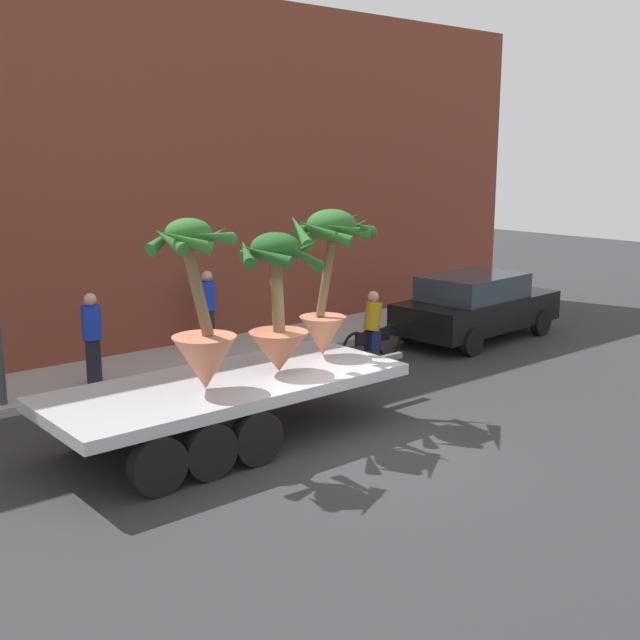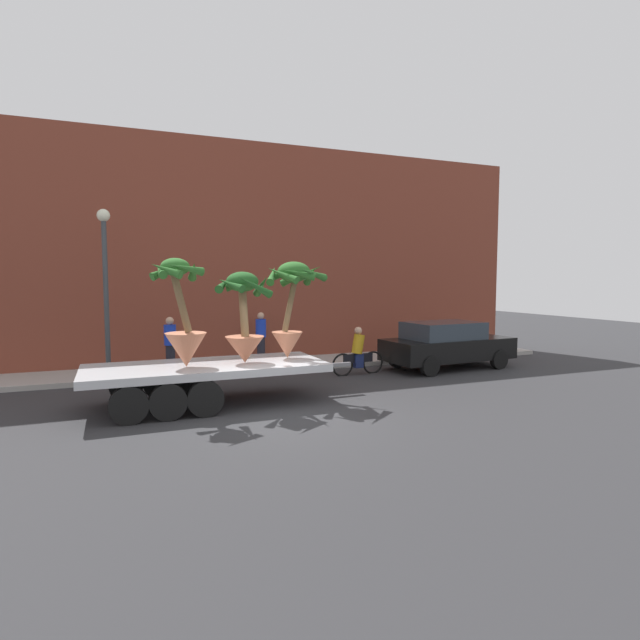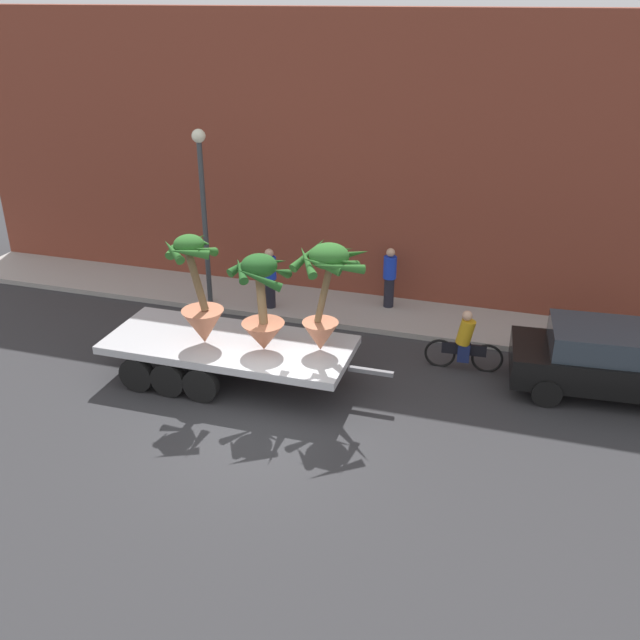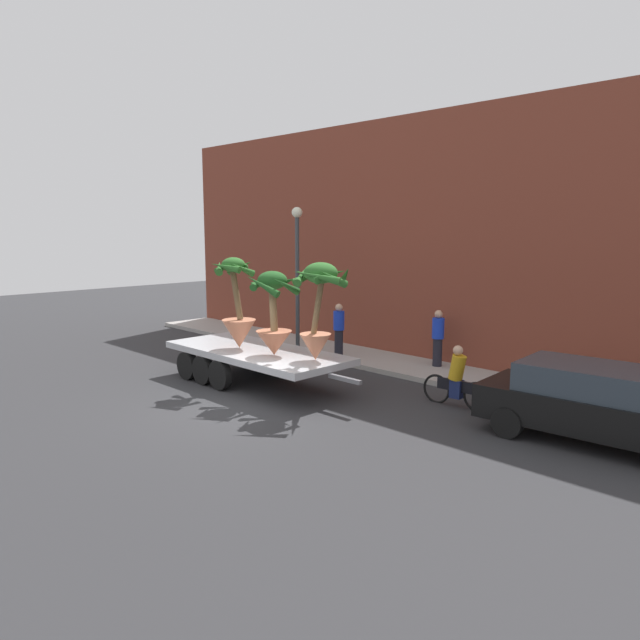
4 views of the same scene
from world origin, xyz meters
name	(u,v)px [view 4 (image 4 of 4)]	position (x,y,z in m)	size (l,w,h in m)	color
ground_plane	(239,408)	(0.00, 0.00, 0.00)	(60.00, 60.00, 0.00)	#2D2D30
sidewalk	(396,364)	(0.00, 6.10, 0.07)	(24.00, 2.20, 0.15)	#A39E99
building_facade	(431,240)	(0.00, 7.80, 3.91)	(24.00, 1.20, 7.81)	brown
flatbed_trailer	(251,356)	(-1.70, 1.70, 0.76)	(6.61, 2.37, 0.98)	#B7BABF
potted_palm_rear	(273,315)	(-0.56, 1.57, 2.04)	(1.37, 1.40, 2.21)	#B26647
potted_palm_middle	(237,310)	(-2.01, 1.49, 2.02)	(1.27, 1.28, 2.51)	#C17251
potted_palm_front	(319,303)	(0.78, 1.92, 2.43)	(1.71, 1.79, 2.47)	#C17251
cyclist	(457,380)	(3.62, 3.80, 0.67)	(1.84, 0.37, 1.54)	black
parked_car	(593,402)	(6.85, 3.63, 0.83)	(4.58, 2.20, 1.58)	black
pedestrian_near_gate	(339,329)	(-1.92, 5.51, 1.04)	(0.36, 0.36, 1.71)	black
pedestrian_far_left	(438,337)	(1.22, 6.53, 1.04)	(0.36, 0.36, 1.71)	black
street_lamp	(297,259)	(-3.67, 5.30, 3.23)	(0.36, 0.36, 4.83)	#383D42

